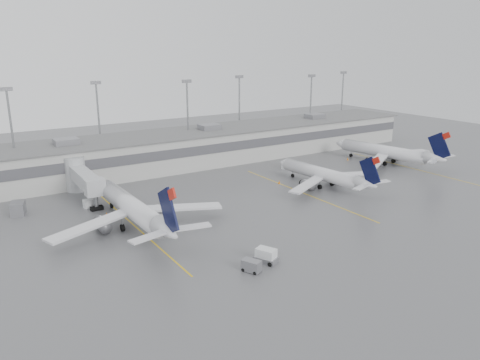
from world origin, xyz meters
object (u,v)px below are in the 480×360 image
jet_mid_left (134,208)px  jet_far_right (388,152)px  jet_mid_right (325,174)px  baggage_tug (266,257)px

jet_mid_left → jet_far_right: size_ratio=1.07×
jet_mid_left → jet_far_right: jet_mid_left is taller
jet_mid_right → baggage_tug: jet_mid_right is taller
baggage_tug → jet_mid_left: bearing=90.1°
jet_mid_left → jet_far_right: bearing=4.4°
jet_mid_right → baggage_tug: size_ratio=7.61×
jet_mid_right → baggage_tug: 38.24m
jet_far_right → baggage_tug: bearing=-164.4°
jet_mid_left → jet_mid_right: bearing=-0.8°
jet_mid_left → jet_mid_right: 41.58m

